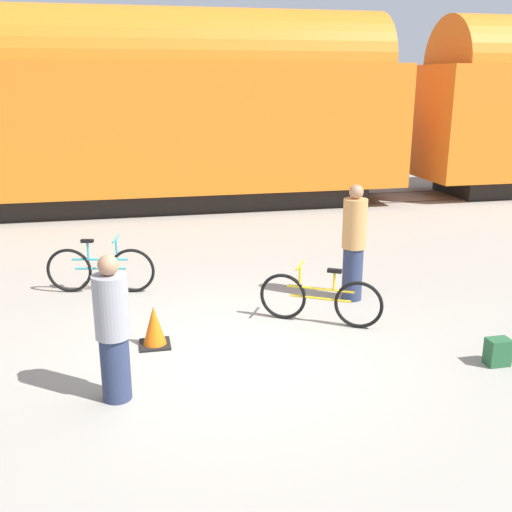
# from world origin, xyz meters

# --- Properties ---
(ground_plane) EXTENTS (80.00, 80.00, 0.00)m
(ground_plane) POSITION_xyz_m (0.00, 0.00, 0.00)
(ground_plane) COLOR gray
(freight_train) EXTENTS (39.16, 2.87, 5.14)m
(freight_train) POSITION_xyz_m (0.00, 9.38, 2.70)
(freight_train) COLOR black
(freight_train) RESTS_ON ground_plane
(rail_near) EXTENTS (51.16, 0.07, 0.01)m
(rail_near) POSITION_xyz_m (0.00, 8.66, 0.01)
(rail_near) COLOR #4C4238
(rail_near) RESTS_ON ground_plane
(rail_far) EXTENTS (51.16, 0.07, 0.01)m
(rail_far) POSITION_xyz_m (0.00, 10.09, 0.01)
(rail_far) COLOR #4C4238
(rail_far) RESTS_ON ground_plane
(bicycle_teal) EXTENTS (1.74, 0.50, 0.92)m
(bicycle_teal) POSITION_xyz_m (-1.80, 2.73, 0.39)
(bicycle_teal) COLOR black
(bicycle_teal) RESTS_ON ground_plane
(bicycle_yellow) EXTENTS (1.57, 0.94, 0.86)m
(bicycle_yellow) POSITION_xyz_m (1.29, 0.72, 0.37)
(bicycle_yellow) COLOR black
(bicycle_yellow) RESTS_ON ground_plane
(person_in_tan) EXTENTS (0.37, 0.37, 1.84)m
(person_in_tan) POSITION_xyz_m (2.10, 1.55, 0.92)
(person_in_tan) COLOR #283351
(person_in_tan) RESTS_ON ground_plane
(person_in_grey) EXTENTS (0.37, 0.37, 1.65)m
(person_in_grey) POSITION_xyz_m (-1.53, -0.84, 0.82)
(person_in_grey) COLOR #283351
(person_in_grey) RESTS_ON ground_plane
(backpack) EXTENTS (0.28, 0.20, 0.34)m
(backpack) POSITION_xyz_m (3.02, -0.99, 0.17)
(backpack) COLOR #235633
(backpack) RESTS_ON ground_plane
(traffic_cone) EXTENTS (0.40, 0.40, 0.55)m
(traffic_cone) POSITION_xyz_m (-1.06, 0.46, 0.25)
(traffic_cone) COLOR black
(traffic_cone) RESTS_ON ground_plane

